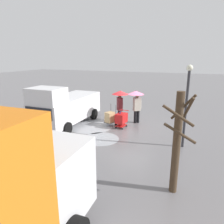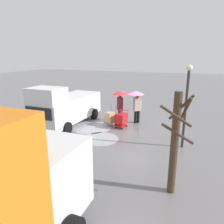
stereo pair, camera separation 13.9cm
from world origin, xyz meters
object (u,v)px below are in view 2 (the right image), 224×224
object	(u,v)px
hand_dolly_boxes	(110,118)
pedestrian_black_side	(120,99)
cargo_van_parked_right	(66,107)
pedestrian_pink_side	(137,99)
bare_tree_near	(175,141)
shopping_cart_vendor	(121,119)
street_lamp	(186,98)

from	to	relation	value
hand_dolly_boxes	pedestrian_black_side	size ratio (longest dim) A/B	0.61
cargo_van_parked_right	pedestrian_black_side	world-z (taller)	cargo_van_parked_right
pedestrian_pink_side	pedestrian_black_side	bearing A→B (deg)	19.20
cargo_van_parked_right	pedestrian_pink_side	xyz separation A→B (m)	(-3.90, -2.15, 0.41)
bare_tree_near	cargo_van_parked_right	bearing A→B (deg)	-31.54
pedestrian_black_side	hand_dolly_boxes	bearing A→B (deg)	66.10
cargo_van_parked_right	pedestrian_pink_side	bearing A→B (deg)	-151.08
shopping_cart_vendor	bare_tree_near	xyz separation A→B (m)	(-3.64, 5.19, 1.17)
cargo_van_parked_right	pedestrian_pink_side	distance (m)	4.47
shopping_cart_vendor	hand_dolly_boxes	size ratio (longest dim) A/B	0.79
bare_tree_near	street_lamp	bearing A→B (deg)	-90.40
hand_dolly_boxes	street_lamp	world-z (taller)	street_lamp
shopping_cart_vendor	pedestrian_black_side	bearing A→B (deg)	-64.83
hand_dolly_boxes	bare_tree_near	bearing A→B (deg)	129.88
pedestrian_black_side	bare_tree_near	size ratio (longest dim) A/B	0.66
cargo_van_parked_right	shopping_cart_vendor	distance (m)	3.52
pedestrian_pink_side	street_lamp	bearing A→B (deg)	138.66
pedestrian_pink_side	bare_tree_near	distance (m)	7.14
bare_tree_near	street_lamp	xyz separation A→B (m)	(-0.03, -3.70, 0.64)
hand_dolly_boxes	bare_tree_near	xyz separation A→B (m)	(-4.42, 5.29, 1.22)
shopping_cart_vendor	pedestrian_black_side	distance (m)	1.43
hand_dolly_boxes	street_lamp	size ratio (longest dim) A/B	0.34
cargo_van_parked_right	shopping_cart_vendor	world-z (taller)	cargo_van_parked_right
shopping_cart_vendor	street_lamp	bearing A→B (deg)	157.89
bare_tree_near	street_lamp	world-z (taller)	street_lamp
pedestrian_pink_side	bare_tree_near	bearing A→B (deg)	115.60
cargo_van_parked_right	hand_dolly_boxes	distance (m)	2.83
pedestrian_black_side	street_lamp	xyz separation A→B (m)	(-4.09, 2.39, 0.79)
shopping_cart_vendor	pedestrian_pink_side	xyz separation A→B (m)	(-0.55, -1.25, 1.02)
shopping_cart_vendor	bare_tree_near	world-z (taller)	bare_tree_near
hand_dolly_boxes	bare_tree_near	size ratio (longest dim) A/B	0.41
pedestrian_pink_side	cargo_van_parked_right	bearing A→B (deg)	28.92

